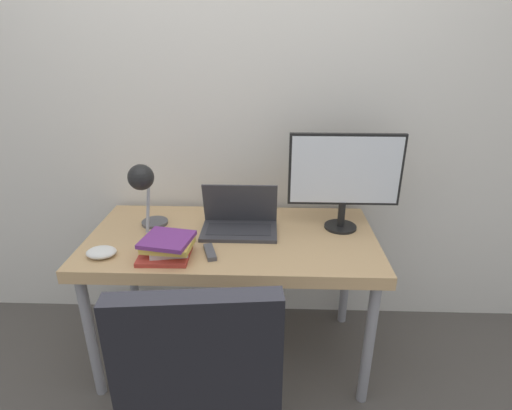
# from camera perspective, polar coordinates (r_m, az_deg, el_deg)

# --- Properties ---
(ground_plane) EXTENTS (12.00, 12.00, 0.00)m
(ground_plane) POSITION_cam_1_polar(r_m,az_deg,el_deg) (2.16, -3.87, -26.63)
(ground_plane) COLOR #514C47
(wall_back) EXTENTS (8.00, 0.05, 2.60)m
(wall_back) POSITION_cam_1_polar(r_m,az_deg,el_deg) (2.21, -2.78, 13.91)
(wall_back) COLOR silver
(wall_back) RESTS_ON ground_plane
(desk) EXTENTS (1.41, 0.71, 0.74)m
(desk) POSITION_cam_1_polar(r_m,az_deg,el_deg) (2.01, -3.39, -6.06)
(desk) COLOR tan
(desk) RESTS_ON ground_plane
(laptop) EXTENTS (0.38, 0.23, 0.23)m
(laptop) POSITION_cam_1_polar(r_m,az_deg,el_deg) (2.01, -2.37, -2.37)
(laptop) COLOR #38383D
(laptop) RESTS_ON desk
(monitor) EXTENTS (0.55, 0.16, 0.49)m
(monitor) POSITION_cam_1_polar(r_m,az_deg,el_deg) (1.99, 12.59, 4.28)
(monitor) COLOR black
(monitor) RESTS_ON desk
(desk_lamp) EXTENTS (0.13, 0.26, 0.36)m
(desk_lamp) POSITION_cam_1_polar(r_m,az_deg,el_deg) (1.96, -15.81, 2.79)
(desk_lamp) COLOR #4C4C51
(desk_lamp) RESTS_ON desk
(office_chair) EXTENTS (0.61, 0.62, 1.01)m
(office_chair) POSITION_cam_1_polar(r_m,az_deg,el_deg) (1.49, -7.55, -24.21)
(office_chair) COLOR black
(office_chair) RESTS_ON ground_plane
(book_stack) EXTENTS (0.25, 0.23, 0.09)m
(book_stack) POSITION_cam_1_polar(r_m,az_deg,el_deg) (1.82, -12.57, -5.91)
(book_stack) COLOR #B2382D
(book_stack) RESTS_ON desk
(tv_remote) EXTENTS (0.08, 0.14, 0.02)m
(tv_remote) POSITION_cam_1_polar(r_m,az_deg,el_deg) (1.82, -6.60, -6.70)
(tv_remote) COLOR #4C4C51
(tv_remote) RESTS_ON desk
(game_controller) EXTENTS (0.13, 0.11, 0.04)m
(game_controller) POSITION_cam_1_polar(r_m,az_deg,el_deg) (1.92, -21.22, -6.31)
(game_controller) COLOR white
(game_controller) RESTS_ON desk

